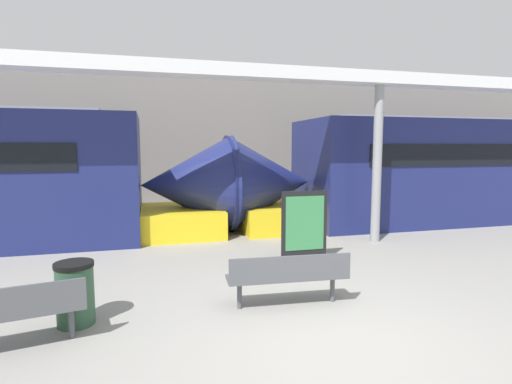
{
  "coord_description": "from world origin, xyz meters",
  "views": [
    {
      "loc": [
        -2.05,
        -4.1,
        2.29
      ],
      "look_at": [
        0.02,
        3.65,
        1.4
      ],
      "focal_mm": 28.0,
      "sensor_mm": 36.0,
      "label": 1
    }
  ],
  "objects_px": {
    "poster_board": "(304,226)",
    "train_left": "(485,171)",
    "bench_far": "(1,312)",
    "support_column_near": "(377,165)",
    "trash_bin": "(75,293)",
    "bench_near": "(289,274)"
  },
  "relations": [
    {
      "from": "poster_board",
      "to": "train_left",
      "type": "bearing_deg",
      "value": 23.58
    },
    {
      "from": "bench_far",
      "to": "support_column_near",
      "type": "distance_m",
      "value": 8.02
    },
    {
      "from": "trash_bin",
      "to": "train_left",
      "type": "bearing_deg",
      "value": 24.5
    },
    {
      "from": "train_left",
      "to": "trash_bin",
      "type": "relative_size",
      "value": 20.75
    },
    {
      "from": "train_left",
      "to": "bench_near",
      "type": "height_order",
      "value": "train_left"
    },
    {
      "from": "poster_board",
      "to": "bench_far",
      "type": "bearing_deg",
      "value": -151.06
    },
    {
      "from": "train_left",
      "to": "support_column_near",
      "type": "xyz_separation_m",
      "value": [
        -5.36,
        -2.17,
        0.36
      ]
    },
    {
      "from": "poster_board",
      "to": "support_column_near",
      "type": "xyz_separation_m",
      "value": [
        2.35,
        1.19,
        1.16
      ]
    },
    {
      "from": "bench_far",
      "to": "trash_bin",
      "type": "distance_m",
      "value": 0.89
    },
    {
      "from": "bench_near",
      "to": "poster_board",
      "type": "relative_size",
      "value": 1.24
    },
    {
      "from": "poster_board",
      "to": "bench_near",
      "type": "bearing_deg",
      "value": -117.14
    },
    {
      "from": "bench_near",
      "to": "support_column_near",
      "type": "xyz_separation_m",
      "value": [
        3.43,
        3.32,
        1.4
      ]
    },
    {
      "from": "bench_near",
      "to": "poster_board",
      "type": "distance_m",
      "value": 2.4
    },
    {
      "from": "bench_near",
      "to": "bench_far",
      "type": "xyz_separation_m",
      "value": [
        -3.52,
        -0.43,
        -0.0
      ]
    },
    {
      "from": "bench_near",
      "to": "support_column_near",
      "type": "relative_size",
      "value": 0.47
    },
    {
      "from": "train_left",
      "to": "bench_far",
      "type": "xyz_separation_m",
      "value": [
        -12.31,
        -5.91,
        -1.04
      ]
    },
    {
      "from": "bench_far",
      "to": "poster_board",
      "type": "bearing_deg",
      "value": 17.82
    },
    {
      "from": "trash_bin",
      "to": "support_column_near",
      "type": "height_order",
      "value": "support_column_near"
    },
    {
      "from": "trash_bin",
      "to": "support_column_near",
      "type": "distance_m",
      "value": 7.19
    },
    {
      "from": "bench_far",
      "to": "poster_board",
      "type": "relative_size",
      "value": 1.25
    },
    {
      "from": "support_column_near",
      "to": "train_left",
      "type": "bearing_deg",
      "value": 22.03
    },
    {
      "from": "bench_near",
      "to": "trash_bin",
      "type": "height_order",
      "value": "trash_bin"
    }
  ]
}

